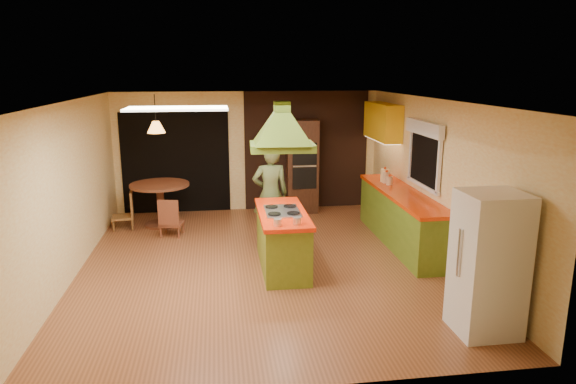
{
  "coord_description": "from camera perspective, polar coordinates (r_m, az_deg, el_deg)",
  "views": [
    {
      "loc": [
        -0.64,
        -7.48,
        2.94
      ],
      "look_at": [
        0.39,
        -0.09,
        1.15
      ],
      "focal_mm": 32.0,
      "sensor_mm": 36.0,
      "label": 1
    }
  ],
  "objects": [
    {
      "name": "ground",
      "position": [
        8.06,
        -2.85,
        -7.92
      ],
      "size": [
        6.5,
        6.5,
        0.0
      ],
      "primitive_type": "plane",
      "color": "brown",
      "rests_on": "ground"
    },
    {
      "name": "room_walls",
      "position": [
        7.7,
        -2.96,
        0.78
      ],
      "size": [
        5.5,
        6.5,
        6.5
      ],
      "color": "#F6E5B0",
      "rests_on": "ground"
    },
    {
      "name": "ceiling_plane",
      "position": [
        7.52,
        -3.08,
        10.11
      ],
      "size": [
        6.5,
        6.5,
        0.0
      ],
      "primitive_type": "plane",
      "rotation": [
        3.14,
        0.0,
        0.0
      ],
      "color": "silver",
      "rests_on": "room_walls"
    },
    {
      "name": "brick_panel",
      "position": [
        11.01,
        2.06,
        4.64
      ],
      "size": [
        2.64,
        0.03,
        2.5
      ],
      "primitive_type": "cube",
      "color": "#381E14",
      "rests_on": "ground"
    },
    {
      "name": "nook_opening",
      "position": [
        10.91,
        -12.34,
        3.19
      ],
      "size": [
        2.2,
        0.03,
        2.1
      ],
      "primitive_type": "cube",
      "color": "black",
      "rests_on": "ground"
    },
    {
      "name": "right_counter",
      "position": [
        9.0,
        12.5,
        -2.83
      ],
      "size": [
        0.62,
        3.05,
        0.92
      ],
      "color": "olive",
      "rests_on": "ground"
    },
    {
      "name": "upper_cabinets",
      "position": [
        10.25,
        10.46,
        7.72
      ],
      "size": [
        0.34,
        1.4,
        0.7
      ],
      "primitive_type": "cube",
      "color": "yellow",
      "rests_on": "room_walls"
    },
    {
      "name": "window_right",
      "position": [
        8.64,
        14.94,
        5.25
      ],
      "size": [
        0.12,
        1.35,
        1.06
      ],
      "color": "black",
      "rests_on": "room_walls"
    },
    {
      "name": "fluor_panel",
      "position": [
        6.32,
        -12.23,
        9.05
      ],
      "size": [
        1.2,
        0.6,
        0.03
      ],
      "primitive_type": "cube",
      "color": "white",
      "rests_on": "ceiling_plane"
    },
    {
      "name": "kitchen_island",
      "position": [
        7.76,
        -0.63,
        -5.26
      ],
      "size": [
        0.72,
        1.75,
        0.89
      ],
      "rotation": [
        0.0,
        0.0,
        -0.01
      ],
      "color": "olive",
      "rests_on": "ground"
    },
    {
      "name": "range_hood",
      "position": [
        7.39,
        -0.67,
        8.16
      ],
      "size": [
        0.94,
        0.7,
        0.78
      ],
      "rotation": [
        0.0,
        0.0,
        -0.04
      ],
      "color": "#53711C",
      "rests_on": "ceiling_plane"
    },
    {
      "name": "man",
      "position": [
        8.82,
        -1.97,
        -0.23
      ],
      "size": [
        0.64,
        0.44,
        1.7
      ],
      "primitive_type": "imported",
      "rotation": [
        0.0,
        0.0,
        3.19
      ],
      "color": "#47522B",
      "rests_on": "ground"
    },
    {
      "name": "refrigerator",
      "position": [
        6.21,
        21.37,
        -7.45
      ],
      "size": [
        0.68,
        0.64,
        1.64
      ],
      "primitive_type": "cube",
      "rotation": [
        0.0,
        0.0,
        0.01
      ],
      "color": "white",
      "rests_on": "ground"
    },
    {
      "name": "wall_oven",
      "position": [
        10.76,
        1.59,
        2.92
      ],
      "size": [
        0.68,
        0.64,
        1.94
      ],
      "rotation": [
        0.0,
        0.0,
        -0.07
      ],
      "color": "#462516",
      "rests_on": "ground"
    },
    {
      "name": "dining_table",
      "position": [
        10.08,
        -14.01,
        -0.43
      ],
      "size": [
        1.11,
        1.11,
        0.83
      ],
      "rotation": [
        0.0,
        0.0,
        -0.22
      ],
      "color": "brown",
      "rests_on": "ground"
    },
    {
      "name": "chair_left",
      "position": [
        10.14,
        -17.93,
        -1.94
      ],
      "size": [
        0.44,
        0.44,
        0.72
      ],
      "primitive_type": null,
      "rotation": [
        0.0,
        0.0,
        -1.45
      ],
      "color": "brown",
      "rests_on": "ground"
    },
    {
      "name": "chair_near",
      "position": [
        9.49,
        -12.82,
        -2.69
      ],
      "size": [
        0.46,
        0.46,
        0.7
      ],
      "primitive_type": null,
      "rotation": [
        0.0,
        0.0,
        2.93
      ],
      "color": "brown",
      "rests_on": "ground"
    },
    {
      "name": "pendant_lamp",
      "position": [
        9.86,
        -14.44,
        7.0
      ],
      "size": [
        0.43,
        0.43,
        0.21
      ],
      "primitive_type": "cone",
      "rotation": [
        0.0,
        0.0,
        -0.35
      ],
      "color": "#FF9E3F",
      "rests_on": "ceiling_plane"
    },
    {
      "name": "canister_large",
      "position": [
        9.6,
        10.71,
        1.82
      ],
      "size": [
        0.19,
        0.19,
        0.24
      ],
      "primitive_type": "cylinder",
      "rotation": [
        0.0,
        0.0,
        -0.2
      ],
      "color": "#FFF7CD",
      "rests_on": "right_counter"
    },
    {
      "name": "canister_medium",
      "position": [
        9.52,
        10.87,
        1.59
      ],
      "size": [
        0.17,
        0.17,
        0.2
      ],
      "primitive_type": "cylinder",
      "rotation": [
        0.0,
        0.0,
        -0.28
      ],
      "color": "beige",
      "rests_on": "right_counter"
    },
    {
      "name": "canister_small",
      "position": [
        9.36,
        11.21,
        1.23
      ],
      "size": [
        0.15,
        0.15,
        0.15
      ],
      "primitive_type": "cylinder",
      "rotation": [
        0.0,
        0.0,
        0.43
      ],
      "color": "beige",
      "rests_on": "right_counter"
    }
  ]
}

